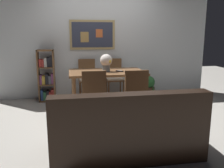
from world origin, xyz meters
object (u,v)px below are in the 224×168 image
(dining_chair_far_right, at_px, (114,75))
(leather_couch, at_px, (126,130))
(bookshelf, at_px, (47,77))
(flower_vase, at_px, (106,62))
(dining_chair_near_left, at_px, (94,93))
(tv_remote, at_px, (120,71))
(dining_chair_far_left, at_px, (87,76))
(dining_chair_near_right, at_px, (135,92))
(dining_table, at_px, (107,76))
(potted_ivy, at_px, (148,86))

(dining_chair_far_right, relative_size, leather_couch, 0.51)
(bookshelf, relative_size, flower_vase, 3.39)
(dining_chair_near_left, height_order, tv_remote, dining_chair_near_left)
(dining_chair_far_left, relative_size, leather_couch, 0.51)
(dining_chair_near_left, height_order, leather_couch, dining_chair_near_left)
(flower_vase, bearing_deg, bookshelf, 144.57)
(dining_chair_near_right, bearing_deg, dining_chair_far_left, 111.48)
(dining_table, height_order, leather_couch, leather_couch)
(potted_ivy, distance_m, tv_remote, 1.37)
(leather_couch, height_order, tv_remote, leather_couch)
(dining_table, relative_size, bookshelf, 1.28)
(dining_chair_near_left, distance_m, leather_couch, 1.14)
(bookshelf, height_order, tv_remote, bookshelf)
(dining_chair_near_right, xyz_separation_m, leather_couch, (-0.39, -1.02, -0.23))
(dining_chair_near_right, relative_size, dining_chair_near_left, 1.00)
(bookshelf, bearing_deg, leather_couch, -66.76)
(dining_chair_near_left, xyz_separation_m, potted_ivy, (1.47, 1.59, -0.29))
(tv_remote, bearing_deg, bookshelf, 147.97)
(dining_table, bearing_deg, dining_chair_far_left, 111.69)
(bookshelf, xyz_separation_m, tv_remote, (1.45, -0.91, 0.24))
(flower_vase, bearing_deg, dining_chair_near_right, -66.68)
(leather_couch, relative_size, potted_ivy, 3.64)
(dining_table, height_order, bookshelf, bookshelf)
(dining_chair_far_right, bearing_deg, dining_table, -110.09)
(dining_chair_near_left, distance_m, dining_chair_far_right, 1.75)
(dining_table, xyz_separation_m, dining_chair_near_left, (-0.34, -0.80, -0.12))
(dining_chair_near_right, height_order, dining_chair_far_right, same)
(potted_ivy, bearing_deg, dining_chair_near_left, -132.80)
(dining_chair_far_right, bearing_deg, potted_ivy, -2.32)
(dining_chair_far_right, xyz_separation_m, bookshelf, (-1.51, -0.02, -0.01))
(flower_vase, bearing_deg, potted_ivy, 36.05)
(flower_vase, bearing_deg, dining_chair_far_right, 70.02)
(dining_chair_near_left, relative_size, leather_couch, 0.51)
(dining_table, height_order, dining_chair_near_left, dining_chair_near_left)
(dining_chair_far_left, height_order, dining_chair_near_right, same)
(dining_table, height_order, dining_chair_near_right, dining_chair_near_right)
(dining_chair_far_right, relative_size, bookshelf, 0.80)
(potted_ivy, xyz_separation_m, flower_vase, (-1.15, -0.84, 0.71))
(dining_table, height_order, potted_ivy, dining_table)
(dining_chair_far_left, relative_size, dining_chair_near_left, 1.00)
(dining_chair_near_right, distance_m, leather_couch, 1.12)
(dining_chair_far_right, bearing_deg, dining_chair_far_left, -179.74)
(potted_ivy, xyz_separation_m, tv_remote, (-0.90, -0.89, 0.53))
(dining_chair_near_right, bearing_deg, dining_chair_near_left, 175.32)
(bookshelf, bearing_deg, potted_ivy, -0.42)
(dining_table, xyz_separation_m, dining_chair_far_left, (-0.33, 0.82, -0.12))
(dining_table, bearing_deg, potted_ivy, 34.84)
(dining_chair_far_left, bearing_deg, dining_chair_near_left, -90.56)
(dining_chair_near_left, height_order, dining_chair_far_right, same)
(dining_table, distance_m, flower_vase, 0.30)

